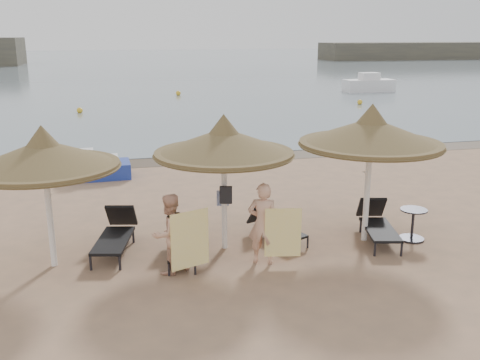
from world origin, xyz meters
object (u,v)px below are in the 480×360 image
at_px(palapa_left, 44,155).
at_px(palapa_right, 371,133).
at_px(palapa_center, 224,143).
at_px(lounger_far_right, 377,223).
at_px(lounger_far_left, 116,233).
at_px(person_left, 169,228).
at_px(side_table, 412,225).
at_px(person_right, 263,217).
at_px(pedal_boat, 98,167).
at_px(lounger_near_left, 181,242).
at_px(lounger_near_right, 274,226).

height_order(palapa_left, palapa_right, palapa_right).
height_order(palapa_center, lounger_far_right, palapa_center).
bearing_deg(palapa_right, palapa_center, 174.57).
xyz_separation_m(lounger_far_left, person_left, (1.03, -1.42, 0.55)).
xyz_separation_m(side_table, person_left, (-5.61, -0.44, 0.60)).
xyz_separation_m(person_right, pedal_boat, (-3.41, 7.79, -0.65)).
bearing_deg(side_table, lounger_near_left, 177.06).
xyz_separation_m(lounger_near_right, pedal_boat, (-4.03, 6.60, 0.03)).
bearing_deg(pedal_boat, palapa_center, -69.15).
relative_size(palapa_center, lounger_near_right, 1.80).
xyz_separation_m(palapa_left, lounger_far_left, (1.26, 0.55, -1.93)).
bearing_deg(palapa_center, lounger_near_left, -165.10).
bearing_deg(person_right, pedal_boat, -44.88).
bearing_deg(person_right, palapa_right, -144.71).
xyz_separation_m(palapa_center, lounger_near_left, (-1.00, -0.27, -2.04)).
xyz_separation_m(side_table, pedal_boat, (-7.11, 7.38, 0.00)).
bearing_deg(palapa_right, person_right, -166.21).
relative_size(lounger_near_left, side_table, 2.39).
xyz_separation_m(lounger_far_left, person_right, (2.94, -1.40, 0.60)).
height_order(palapa_center, lounger_near_left, palapa_center).
relative_size(side_table, person_left, 0.39).
xyz_separation_m(palapa_right, side_table, (1.08, -0.23, -2.16)).
xyz_separation_m(palapa_right, person_left, (-4.54, -0.67, -1.57)).
xyz_separation_m(lounger_near_right, side_table, (3.08, -0.78, 0.02)).
relative_size(lounger_near_left, person_right, 0.88).
height_order(person_left, pedal_boat, person_left).
relative_size(lounger_near_right, person_right, 0.84).
bearing_deg(person_right, lounger_far_right, -145.91).
height_order(lounger_near_left, person_left, person_left).
height_order(lounger_near_right, pedal_boat, pedal_boat).
xyz_separation_m(palapa_left, side_table, (7.91, -0.44, -1.98)).
distance_m(palapa_left, person_left, 2.82).
relative_size(lounger_near_right, pedal_boat, 0.82).
relative_size(palapa_right, person_left, 1.69).
distance_m(lounger_near_left, side_table, 5.32).
xyz_separation_m(palapa_center, pedal_boat, (-2.80, 6.84, -2.03)).
bearing_deg(palapa_center, lounger_near_right, 11.23).
height_order(lounger_far_left, person_left, person_left).
bearing_deg(pedal_boat, lounger_near_left, -77.22).
bearing_deg(palapa_center, person_left, -143.29).
relative_size(palapa_right, pedal_boat, 1.55).
bearing_deg(lounger_far_left, side_table, 4.77).
relative_size(palapa_center, palapa_right, 0.95).
height_order(palapa_right, person_left, palapa_right).
bearing_deg(lounger_near_left, palapa_right, 6.00).
distance_m(lounger_near_right, lounger_far_right, 2.38).
bearing_deg(palapa_right, palapa_left, 178.27).
distance_m(lounger_near_left, lounger_near_right, 2.29).
height_order(palapa_left, lounger_near_right, palapa_left).
distance_m(lounger_near_left, pedal_boat, 7.34).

